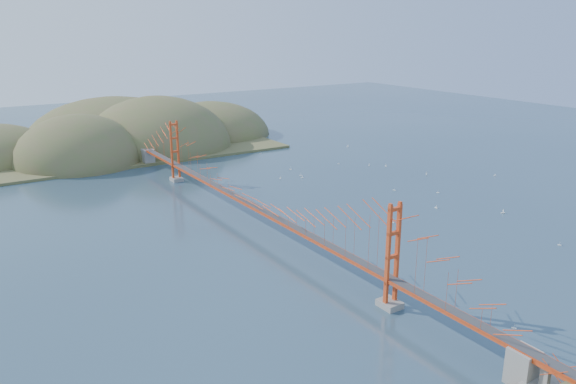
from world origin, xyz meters
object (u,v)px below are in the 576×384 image
sailboat_1 (394,190)px  sailboat_2 (503,212)px  bridge (251,180)px  sailboat_0 (393,222)px

sailboat_1 → sailboat_2: 19.80m
sailboat_1 → sailboat_2: (5.74, -18.95, 0.01)m
bridge → sailboat_0: size_ratio=142.05×
sailboat_2 → sailboat_0: size_ratio=1.10×
bridge → sailboat_2: (36.58, -16.73, -6.85)m
bridge → sailboat_0: 22.51m
bridge → sailboat_2: bearing=-24.6°
sailboat_0 → sailboat_1: bearing=46.3°
sailboat_1 → sailboat_2: size_ratio=0.92×
bridge → sailboat_0: bridge is taller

